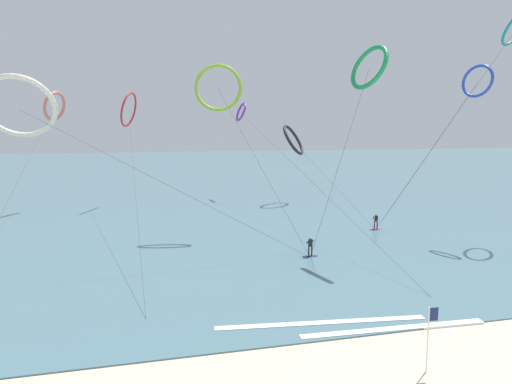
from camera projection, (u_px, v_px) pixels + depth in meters
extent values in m
cube|color=#476B75|center=(179.00, 170.00, 119.20)|extent=(400.00, 200.00, 0.08)
ellipsoid|color=navy|center=(310.00, 256.00, 38.11)|extent=(1.40, 0.40, 0.06)
cylinder|color=#1E2823|center=(309.00, 251.00, 38.00)|extent=(0.12, 0.12, 0.80)
cylinder|color=#1E2823|center=(312.00, 251.00, 38.10)|extent=(0.12, 0.12, 0.80)
cube|color=#1E2823|center=(310.00, 243.00, 37.95)|extent=(0.34, 0.23, 0.62)
sphere|color=tan|center=(310.00, 238.00, 37.90)|extent=(0.22, 0.22, 0.22)
cylinder|color=#1E2823|center=(308.00, 242.00, 37.99)|extent=(0.14, 0.51, 0.39)
cylinder|color=#1E2823|center=(312.00, 242.00, 38.13)|extent=(0.14, 0.51, 0.39)
ellipsoid|color=#CC288E|center=(376.00, 229.00, 48.51)|extent=(1.40, 0.40, 0.06)
cylinder|color=black|center=(374.00, 225.00, 48.49)|extent=(0.12, 0.12, 0.80)
cylinder|color=black|center=(377.00, 225.00, 48.41)|extent=(0.12, 0.12, 0.80)
cube|color=black|center=(376.00, 218.00, 48.36)|extent=(0.38, 0.33, 0.62)
sphere|color=tan|center=(376.00, 215.00, 48.30)|extent=(0.22, 0.22, 0.22)
cylinder|color=black|center=(373.00, 218.00, 48.53)|extent=(0.33, 0.48, 0.39)
cylinder|color=black|center=(378.00, 218.00, 48.40)|extent=(0.33, 0.48, 0.39)
torus|color=#199351|center=(369.00, 67.00, 37.24)|extent=(2.84, 4.34, 3.81)
cylinder|color=#3F3F3F|center=(339.00, 165.00, 37.70)|extent=(4.94, 0.14, 15.59)
torus|color=#8CC62D|center=(218.00, 88.00, 45.27)|extent=(4.91, 2.13, 4.80)
cylinder|color=#3F3F3F|center=(260.00, 166.00, 41.71)|extent=(5.93, 11.02, 14.69)
torus|color=silver|center=(19.00, 107.00, 31.79)|extent=(5.13, 3.16, 4.47)
cylinder|color=#3F3F3F|center=(178.00, 190.00, 34.97)|extent=(21.77, 0.53, 12.09)
torus|color=#2647B7|center=(477.00, 81.00, 42.53)|extent=(1.80, 3.25, 3.16)
cylinder|color=#3F3F3F|center=(423.00, 161.00, 45.54)|extent=(6.86, 5.77, 15.08)
cylinder|color=#3F3F3F|center=(443.00, 134.00, 46.36)|extent=(11.94, 4.55, 20.50)
torus|color=#EA7260|center=(55.00, 106.00, 59.62)|extent=(3.16, 4.13, 3.95)
cylinder|color=#3F3F3F|center=(22.00, 174.00, 40.50)|extent=(1.22, 42.03, 13.56)
torus|color=red|center=(129.00, 110.00, 62.86)|extent=(3.02, 5.10, 4.82)
cylinder|color=#3F3F3F|center=(134.00, 171.00, 44.08)|extent=(1.77, 41.42, 13.32)
torus|color=black|center=(293.00, 140.00, 65.91)|extent=(5.29, 5.81, 4.53)
cylinder|color=#3F3F3F|center=(328.00, 179.00, 57.23)|extent=(2.73, 20.05, 8.99)
torus|color=purple|center=(241.00, 112.00, 71.07)|extent=(1.82, 3.31, 3.08)
cylinder|color=#3F3F3F|center=(296.00, 167.00, 49.86)|extent=(2.58, 46.67, 13.27)
cylinder|color=silver|center=(428.00, 340.00, 19.90)|extent=(0.06, 0.06, 3.02)
cube|color=navy|center=(433.00, 314.00, 19.79)|extent=(0.44, 0.06, 0.60)
cube|color=white|center=(394.00, 329.00, 24.26)|extent=(10.55, 0.96, 0.12)
cube|color=white|center=(322.00, 323.00, 24.99)|extent=(11.85, 1.83, 0.12)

